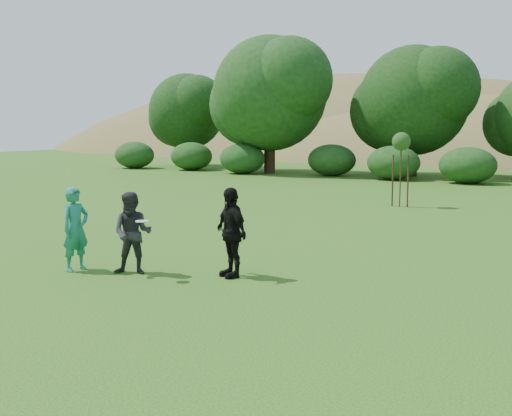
{
  "coord_description": "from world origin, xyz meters",
  "views": [
    {
      "loc": [
        7.78,
        -10.29,
        3.05
      ],
      "look_at": [
        0.0,
        3.0,
        1.1
      ],
      "focal_mm": 45.0,
      "sensor_mm": 36.0,
      "label": 1
    }
  ],
  "objects_px": {
    "player_black": "(231,232)",
    "sapling": "(401,144)",
    "player_teal": "(76,229)",
    "player_grey": "(133,233)"
  },
  "relations": [
    {
      "from": "player_teal",
      "to": "player_black",
      "type": "height_order",
      "value": "player_black"
    },
    {
      "from": "player_black",
      "to": "player_teal",
      "type": "bearing_deg",
      "value": -130.14
    },
    {
      "from": "player_teal",
      "to": "sapling",
      "type": "xyz_separation_m",
      "value": [
        2.51,
        14.25,
        1.52
      ]
    },
    {
      "from": "player_black",
      "to": "sapling",
      "type": "xyz_separation_m",
      "value": [
        -0.65,
        13.06,
        1.5
      ]
    },
    {
      "from": "player_black",
      "to": "player_grey",
      "type": "bearing_deg",
      "value": -127.28
    },
    {
      "from": "player_teal",
      "to": "player_black",
      "type": "xyz_separation_m",
      "value": [
        3.15,
        1.19,
        0.03
      ]
    },
    {
      "from": "player_grey",
      "to": "player_black",
      "type": "relative_size",
      "value": 0.93
    },
    {
      "from": "player_teal",
      "to": "player_black",
      "type": "bearing_deg",
      "value": -63.25
    },
    {
      "from": "player_black",
      "to": "sapling",
      "type": "height_order",
      "value": "sapling"
    },
    {
      "from": "player_grey",
      "to": "player_black",
      "type": "xyz_separation_m",
      "value": [
        1.89,
        0.83,
        0.06
      ]
    }
  ]
}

